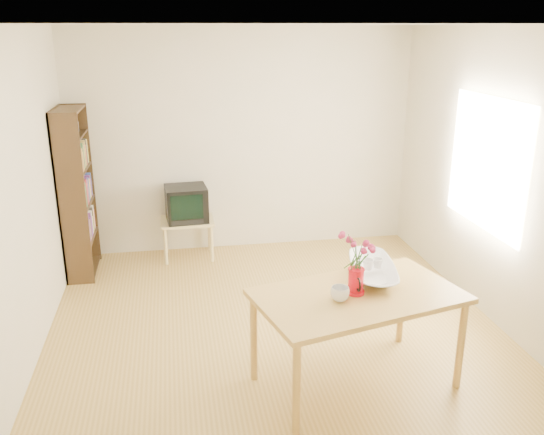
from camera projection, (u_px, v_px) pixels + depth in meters
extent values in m
plane|color=olive|center=(278.00, 336.00, 5.05)|extent=(4.50, 4.50, 0.00)
plane|color=white|center=(279.00, 24.00, 4.23)|extent=(4.50, 4.50, 0.00)
plane|color=beige|center=(243.00, 141.00, 6.74)|extent=(4.00, 0.00, 4.00)
plane|color=beige|center=(372.00, 334.00, 2.54)|extent=(4.00, 0.00, 4.00)
plane|color=beige|center=(17.00, 207.00, 4.31)|extent=(0.00, 4.50, 4.50)
plane|color=beige|center=(506.00, 183.00, 4.97)|extent=(0.00, 4.50, 4.50)
plane|color=white|center=(487.00, 164.00, 5.21)|extent=(0.00, 1.30, 1.30)
cube|color=#B68A3E|center=(358.00, 296.00, 4.17)|extent=(1.64, 1.18, 0.04)
cylinder|color=#B68A3E|center=(296.00, 390.00, 3.71)|extent=(0.06, 0.06, 0.71)
cylinder|color=#B68A3E|center=(461.00, 345.00, 4.24)|extent=(0.06, 0.06, 0.71)
cylinder|color=#B68A3E|center=(254.00, 338.00, 4.34)|extent=(0.06, 0.06, 0.71)
cylinder|color=#B68A3E|center=(402.00, 304.00, 4.86)|extent=(0.06, 0.06, 0.71)
cube|color=tan|center=(187.00, 221.00, 6.64)|extent=(0.60, 0.45, 0.03)
cylinder|color=tan|center=(166.00, 247.00, 6.49)|extent=(0.04, 0.04, 0.43)
cylinder|color=tan|center=(212.00, 244.00, 6.58)|extent=(0.04, 0.04, 0.43)
cylinder|color=tan|center=(166.00, 236.00, 6.84)|extent=(0.04, 0.04, 0.43)
cylinder|color=tan|center=(209.00, 233.00, 6.92)|extent=(0.04, 0.04, 0.43)
cube|color=black|center=(72.00, 202.00, 5.78)|extent=(0.28, 0.02, 1.80)
cube|color=black|center=(81.00, 185.00, 6.41)|extent=(0.28, 0.03, 1.80)
cube|color=black|center=(64.00, 194.00, 6.07)|extent=(0.02, 0.70, 1.80)
cube|color=black|center=(85.00, 268.00, 6.37)|extent=(0.27, 0.65, 0.02)
cube|color=black|center=(82.00, 237.00, 6.26)|extent=(0.27, 0.65, 0.02)
cube|color=black|center=(78.00, 204.00, 6.13)|extent=(0.27, 0.65, 0.02)
cube|color=black|center=(74.00, 169.00, 6.01)|extent=(0.27, 0.65, 0.02)
cube|color=black|center=(70.00, 135.00, 5.90)|extent=(0.27, 0.65, 0.02)
cube|color=black|center=(67.00, 110.00, 5.82)|extent=(0.27, 0.65, 0.02)
cylinder|color=red|center=(356.00, 282.00, 4.13)|extent=(0.11, 0.11, 0.19)
cylinder|color=red|center=(355.00, 292.00, 4.16)|extent=(0.13, 0.13, 0.02)
cylinder|color=red|center=(356.00, 269.00, 4.10)|extent=(0.12, 0.12, 0.01)
cone|color=red|center=(359.00, 275.00, 4.06)|extent=(0.05, 0.07, 0.06)
torus|color=black|center=(352.00, 277.00, 4.19)|extent=(0.02, 0.10, 0.10)
imported|color=white|center=(340.00, 294.00, 4.04)|extent=(0.18, 0.18, 0.10)
imported|color=white|center=(374.00, 246.00, 4.41)|extent=(0.58, 0.58, 0.48)
imported|color=white|center=(369.00, 251.00, 4.42)|extent=(0.10, 0.10, 0.07)
imported|color=white|center=(378.00, 250.00, 4.45)|extent=(0.07, 0.07, 0.07)
cube|color=black|center=(186.00, 203.00, 6.57)|extent=(0.49, 0.45, 0.40)
cube|color=black|center=(186.00, 200.00, 6.63)|extent=(0.34, 0.25, 0.28)
cube|color=black|center=(187.00, 207.00, 6.36)|extent=(0.36, 0.04, 0.28)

